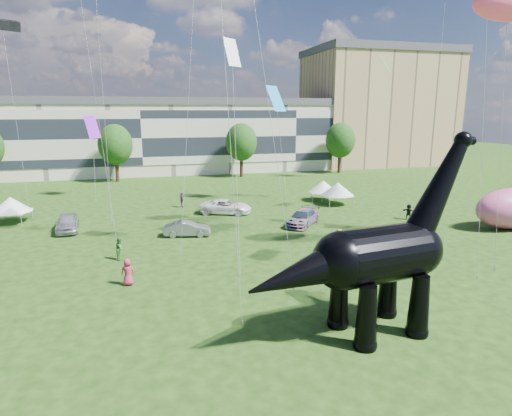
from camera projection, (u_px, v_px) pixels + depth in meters
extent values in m
plane|color=#16330C|center=(332.00, 344.00, 20.40)|extent=(220.00, 220.00, 0.00)
cube|color=beige|center=(141.00, 139.00, 75.40)|extent=(78.00, 11.00, 12.00)
cube|color=tan|center=(377.00, 110.00, 89.32)|extent=(28.00, 18.00, 22.00)
cylinder|color=#382314|center=(117.00, 172.00, 66.89)|extent=(0.56, 0.56, 3.20)
ellipsoid|color=#14380F|center=(115.00, 141.00, 65.84)|extent=(5.20, 5.20, 6.24)
cylinder|color=#382314|center=(241.00, 167.00, 71.97)|extent=(0.56, 0.56, 3.20)
ellipsoid|color=#14380F|center=(241.00, 139.00, 70.93)|extent=(5.20, 5.20, 6.24)
cylinder|color=#382314|center=(339.00, 164.00, 76.55)|extent=(0.56, 0.56, 3.20)
ellipsoid|color=#14380F|center=(340.00, 137.00, 75.50)|extent=(5.20, 5.20, 6.24)
cone|color=black|center=(367.00, 317.00, 19.73)|extent=(1.21, 1.21, 3.11)
sphere|color=black|center=(365.00, 344.00, 20.03)|extent=(1.14, 1.14, 1.14)
cone|color=black|center=(339.00, 298.00, 21.78)|extent=(1.21, 1.21, 3.11)
sphere|color=black|center=(338.00, 322.00, 22.08)|extent=(1.14, 1.14, 1.14)
cone|color=black|center=(419.00, 306.00, 20.90)|extent=(1.21, 1.21, 3.11)
sphere|color=black|center=(417.00, 331.00, 21.21)|extent=(1.14, 1.14, 1.14)
cone|color=black|center=(388.00, 288.00, 22.96)|extent=(1.21, 1.21, 3.11)
sphere|color=black|center=(386.00, 312.00, 23.26)|extent=(1.14, 1.14, 1.14)
cylinder|color=black|center=(380.00, 255.00, 20.75)|extent=(4.70, 3.36, 2.80)
sphere|color=black|center=(342.00, 260.00, 19.93)|extent=(2.80, 2.80, 2.80)
sphere|color=black|center=(415.00, 249.00, 21.57)|extent=(2.70, 2.70, 2.70)
cone|color=black|center=(439.00, 189.00, 21.39)|extent=(4.08, 2.07, 5.50)
sphere|color=black|center=(463.00, 140.00, 21.34)|extent=(0.87, 0.87, 0.87)
cylinder|color=black|center=(468.00, 141.00, 21.47)|extent=(0.78, 0.55, 0.46)
cone|color=black|center=(301.00, 274.00, 19.19)|extent=(5.73, 2.90, 3.05)
imported|color=silver|center=(67.00, 222.00, 39.45)|extent=(2.29, 4.89, 1.62)
imported|color=slate|center=(187.00, 229.00, 37.86)|extent=(4.25, 2.15, 1.34)
imported|color=white|center=(226.00, 207.00, 46.15)|extent=(6.06, 4.42, 1.53)
imported|color=#595960|center=(303.00, 218.00, 41.45)|extent=(4.88, 5.17, 1.47)
cube|color=silver|center=(337.00, 195.00, 50.61)|extent=(3.29, 3.29, 0.12)
cone|color=silver|center=(337.00, 189.00, 50.43)|extent=(4.16, 4.16, 1.51)
cylinder|color=#999999|center=(330.00, 203.00, 49.15)|extent=(0.06, 0.06, 1.10)
cylinder|color=#999999|center=(353.00, 202.00, 49.61)|extent=(0.06, 0.06, 1.10)
cylinder|color=#999999|center=(322.00, 198.00, 51.86)|extent=(0.06, 0.06, 1.10)
cylinder|color=#999999|center=(344.00, 197.00, 52.31)|extent=(0.06, 0.06, 1.10)
cube|color=white|center=(323.00, 192.00, 52.79)|extent=(3.61, 3.61, 0.11)
cone|color=white|center=(323.00, 186.00, 52.62)|extent=(4.57, 4.57, 1.42)
cylinder|color=#999999|center=(313.00, 198.00, 51.69)|extent=(0.06, 0.06, 1.04)
cylinder|color=#999999|center=(335.00, 199.00, 51.53)|extent=(0.06, 0.06, 1.04)
cylinder|color=#999999|center=(311.00, 194.00, 54.27)|extent=(0.06, 0.06, 1.04)
cylinder|color=#999999|center=(332.00, 195.00, 54.12)|extent=(0.06, 0.06, 1.04)
cube|color=white|center=(12.00, 212.00, 42.27)|extent=(3.39, 3.39, 0.12)
cone|color=white|center=(11.00, 204.00, 42.10)|extent=(4.30, 4.30, 1.48)
cylinder|color=#999999|center=(21.00, 221.00, 41.20)|extent=(0.06, 0.06, 1.09)
cylinder|color=#999999|center=(4.00, 214.00, 43.59)|extent=(0.06, 0.06, 1.09)
cylinder|color=#999999|center=(33.00, 214.00, 43.89)|extent=(0.06, 0.06, 1.09)
imported|color=#37752F|center=(120.00, 248.00, 31.84)|extent=(0.73, 0.89, 1.70)
imported|color=olive|center=(339.00, 239.00, 34.21)|extent=(1.15, 0.75, 1.68)
imported|color=black|center=(409.00, 212.00, 43.61)|extent=(1.21, 1.53, 1.62)
imported|color=#4A2B61|center=(182.00, 200.00, 49.20)|extent=(0.53, 1.06, 1.74)
imported|color=navy|center=(326.00, 261.00, 29.10)|extent=(0.67, 0.75, 1.73)
imported|color=#A72946|center=(128.00, 272.00, 27.10)|extent=(0.91, 0.65, 1.75)
plane|color=white|center=(232.00, 52.00, 31.11)|extent=(1.93, 1.76, 1.99)
plane|color=#1388CD|center=(276.00, 98.00, 49.69)|extent=(3.43, 3.18, 2.94)
plane|color=green|center=(385.00, 63.00, 64.61)|extent=(3.21, 3.44, 2.54)
plane|color=purple|center=(92.00, 127.00, 53.26)|extent=(2.29, 2.72, 2.75)
ellipsoid|color=#E43F63|center=(507.00, 5.00, 28.71)|extent=(5.85, 4.50, 2.08)
cube|color=black|center=(2.00, 25.00, 48.62)|extent=(3.87, 3.23, 1.45)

